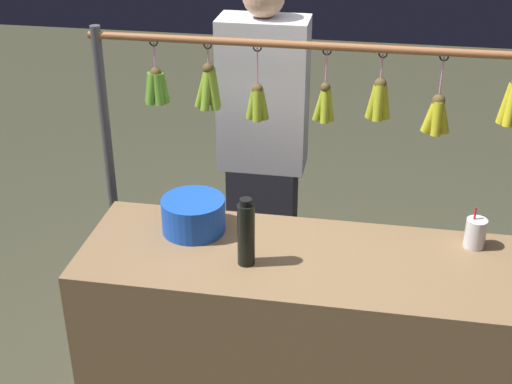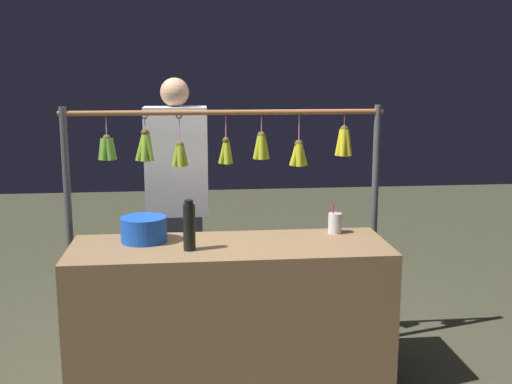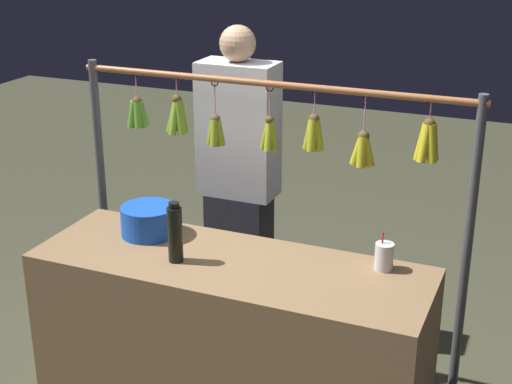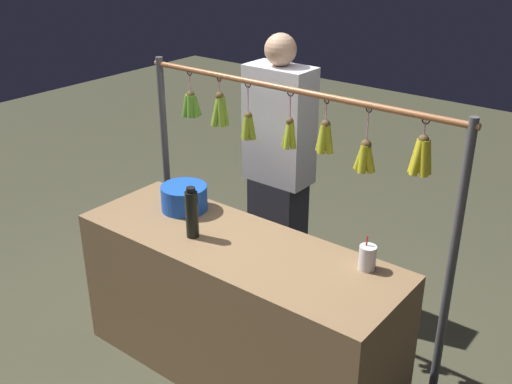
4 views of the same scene
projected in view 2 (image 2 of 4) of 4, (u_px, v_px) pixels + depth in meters
The scene contains 7 objects.
ground_plane at pixel (231, 380), 3.68m from camera, with size 12.00×12.00×0.00m, color #454531.
market_counter at pixel (231, 314), 3.60m from camera, with size 1.80×0.61×0.82m, color olive.
display_rack at pixel (225, 176), 3.90m from camera, with size 1.99×0.12×1.58m.
water_bottle at pixel (189, 226), 3.39m from camera, with size 0.07×0.07×0.28m.
blue_bucket at pixel (144, 229), 3.58m from camera, with size 0.26×0.26×0.14m, color blue.
drink_cup at pixel (335, 223), 3.77m from camera, with size 0.08×0.08×0.17m.
vendor_person at pixel (178, 209), 4.25m from camera, with size 0.41×0.22×1.74m.
Camera 2 is at (0.21, 3.40, 1.78)m, focal length 43.94 mm.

